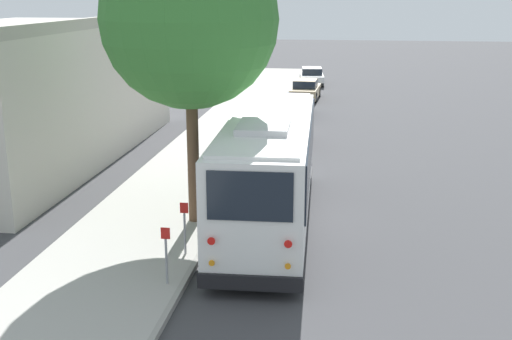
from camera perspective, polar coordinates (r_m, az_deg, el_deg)
name	(u,v)px	position (r m, az deg, el deg)	size (l,w,h in m)	color
ground_plane	(290,219)	(20.21, 3.04, -4.35)	(160.00, 160.00, 0.00)	#3D3D3F
sidewalk_slab	(158,210)	(20.94, -8.68, -3.57)	(80.00, 4.12, 0.15)	#A3A099
curb_strip	(223,213)	(20.45, -2.92, -3.88)	(80.00, 0.14, 0.15)	gray
shuttle_bus	(269,165)	(19.08, 1.16, 0.42)	(10.34, 2.93, 3.51)	white
parked_sedan_maroon	(282,134)	(29.52, 2.32, 3.22)	(4.58, 1.96, 1.27)	maroon
parked_sedan_navy	(296,107)	(36.68, 3.55, 5.60)	(4.58, 1.92, 1.26)	#19234C
parked_sedan_tan	(306,90)	(43.02, 4.42, 7.10)	(4.30, 1.91, 1.32)	tan
parked_sedan_white	(312,77)	(50.17, 4.98, 8.27)	(4.31, 2.06, 1.32)	silver
street_tree	(190,6)	(18.68, -5.87, 14.28)	(5.07, 5.07, 9.28)	brown
sign_post_near	(166,255)	(15.40, -7.98, -7.47)	(0.06, 0.22, 1.41)	gray
sign_post_far	(185,228)	(17.02, -6.36, -5.12)	(0.06, 0.22, 1.43)	gray
building_backdrop	(15,93)	(28.98, -20.60, 6.42)	(17.32, 8.50, 5.94)	beige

